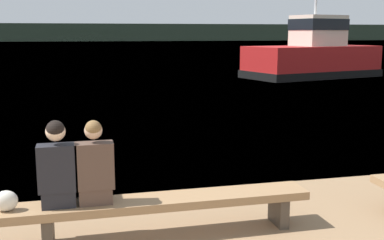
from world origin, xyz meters
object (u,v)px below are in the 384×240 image
object	(u,v)px
person_right	(95,169)
tugboat_red	(313,58)
bench_main	(47,214)
shopping_bag	(6,201)
person_left	(58,169)

from	to	relation	value
person_right	tugboat_red	world-z (taller)	tugboat_red
bench_main	shopping_bag	size ratio (longest dim) A/B	24.68
person_left	tugboat_red	world-z (taller)	tugboat_red
person_right	shopping_bag	bearing A→B (deg)	-178.15
person_left	shopping_bag	size ratio (longest dim) A/B	3.92
bench_main	person_right	xyz separation A→B (m)	(0.54, 0.01, 0.49)
person_right	shopping_bag	xyz separation A→B (m)	(-0.96, -0.03, -0.29)
bench_main	person_right	bearing A→B (deg)	0.85
shopping_bag	tugboat_red	distance (m)	22.84
person_right	tugboat_red	xyz separation A→B (m)	(12.38, 18.51, 0.17)
shopping_bag	tugboat_red	xyz separation A→B (m)	(13.33, 18.54, 0.46)
person_right	shopping_bag	distance (m)	1.00
bench_main	shopping_bag	bearing A→B (deg)	-176.85
person_left	shopping_bag	bearing A→B (deg)	-176.96
tugboat_red	person_left	bearing A→B (deg)	130.62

